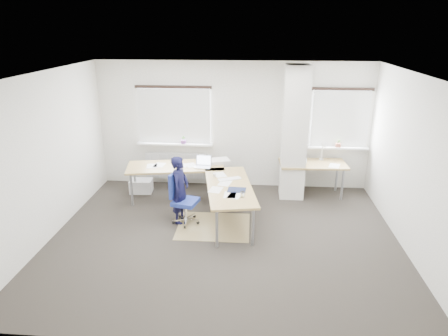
# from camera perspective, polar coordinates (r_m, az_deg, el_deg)

# --- Properties ---
(ground) EXTENTS (6.00, 6.00, 0.00)m
(ground) POSITION_cam_1_polar(r_m,az_deg,el_deg) (7.07, -0.01, -9.94)
(ground) COLOR #282420
(ground) RESTS_ON ground
(room_shell) EXTENTS (6.04, 5.04, 2.82)m
(room_shell) POSITION_cam_1_polar(r_m,az_deg,el_deg) (6.81, 1.84, 4.82)
(room_shell) COLOR beige
(room_shell) RESTS_ON ground
(floor_mat) EXTENTS (1.32, 1.12, 0.01)m
(floor_mat) POSITION_cam_1_polar(r_m,az_deg,el_deg) (7.44, -1.50, -8.31)
(floor_mat) COLOR #937F50
(floor_mat) RESTS_ON ground
(white_crate) EXTENTS (0.50, 0.37, 0.29)m
(white_crate) POSITION_cam_1_polar(r_m,az_deg,el_deg) (9.02, -11.73, -2.52)
(white_crate) COLOR white
(white_crate) RESTS_ON ground
(desk_main) EXTENTS (2.82, 2.63, 0.96)m
(desk_main) POSITION_cam_1_polar(r_m,az_deg,el_deg) (7.86, -3.01, -1.19)
(desk_main) COLOR olive
(desk_main) RESTS_ON ground
(desk_side) EXTENTS (1.44, 0.77, 1.22)m
(desk_side) POSITION_cam_1_polar(r_m,az_deg,el_deg) (8.72, 12.53, 0.43)
(desk_side) COLOR olive
(desk_side) RESTS_ON ground
(task_chair) EXTENTS (0.54, 0.53, 0.97)m
(task_chair) POSITION_cam_1_polar(r_m,az_deg,el_deg) (7.50, -5.75, -5.86)
(task_chair) COLOR navy
(task_chair) RESTS_ON ground
(person) EXTENTS (0.40, 0.52, 1.28)m
(person) POSITION_cam_1_polar(r_m,az_deg,el_deg) (7.40, -6.28, -3.10)
(person) COLOR black
(person) RESTS_ON ground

